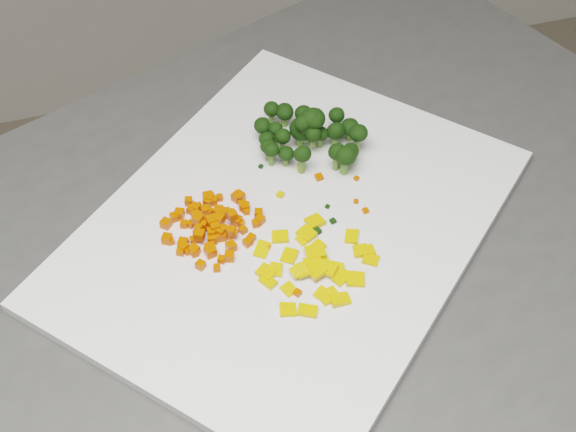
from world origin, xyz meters
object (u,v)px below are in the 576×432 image
object	(u,v)px
pepper_pile	(313,261)
broccoli_pile	(311,129)
cutting_board	(288,226)
carrot_pile	(214,223)

from	to	relation	value
pepper_pile	broccoli_pile	world-z (taller)	broccoli_pile
cutting_board	pepper_pile	bearing A→B (deg)	-82.86
carrot_pile	pepper_pile	distance (m)	0.11
carrot_pile	pepper_pile	world-z (taller)	carrot_pile
cutting_board	carrot_pile	world-z (taller)	carrot_pile
broccoli_pile	pepper_pile	bearing A→B (deg)	-106.60
pepper_pile	broccoli_pile	bearing A→B (deg)	73.40
pepper_pile	cutting_board	bearing A→B (deg)	97.14
cutting_board	pepper_pile	distance (m)	0.07
pepper_pile	broccoli_pile	xyz separation A→B (m)	(0.05, 0.17, 0.02)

